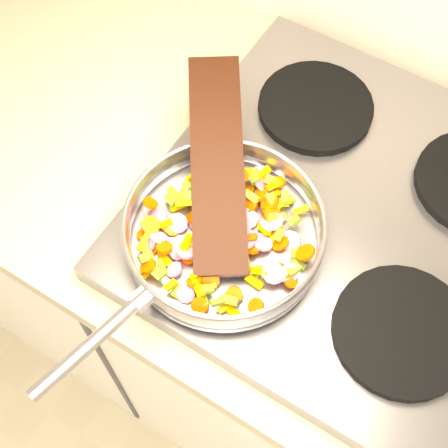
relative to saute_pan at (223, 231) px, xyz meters
The scene contains 7 objects.
cooktop 0.22m from the saute_pan, 48.91° to the left, with size 0.60×0.60×0.04m, color #939399.
grate_fl 0.04m from the saute_pan, 104.69° to the left, with size 0.19×0.19×0.02m, color black.
grate_fr 0.28m from the saute_pan, ahead, with size 0.19×0.19×0.02m, color black.
grate_bl 0.30m from the saute_pan, 90.80° to the left, with size 0.19×0.19×0.02m, color black.
saute_pan is the anchor object (origin of this frame).
vegetable_heap 0.01m from the saute_pan, 64.46° to the left, with size 0.26×0.26×0.05m.
wooden_spatula 0.10m from the saute_pan, 126.60° to the left, with size 0.34×0.08×0.02m, color black.
Camera 1 is at (-0.62, 1.16, 1.75)m, focal length 50.00 mm.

